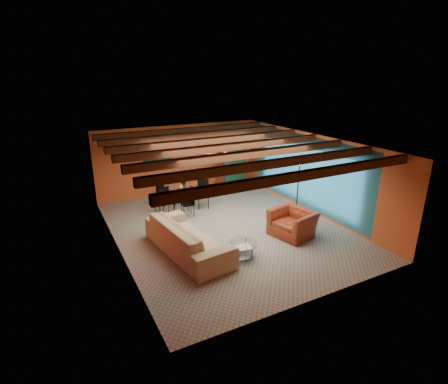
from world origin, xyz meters
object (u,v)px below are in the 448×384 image
coffee_table (242,250)px  potted_plant (232,130)px  armchair (293,223)px  vase (180,178)px  floor_lamp (298,187)px  dining_table (181,195)px  armoire (232,162)px  sofa (188,237)px

coffee_table → potted_plant: (2.68, 5.42, 2.17)m
armchair → vase: 4.22m
coffee_table → armchair: bearing=12.4°
floor_lamp → dining_table: bearing=144.6°
armoire → armchair: bearing=-116.1°
floor_lamp → vase: size_ratio=10.83×
dining_table → floor_lamp: (3.28, -2.33, 0.46)m
armchair → dining_table: 4.16m
vase → armchair: bearing=-59.0°
sofa → armchair: 3.17m
coffee_table → floor_lamp: floor_lamp is taller
floor_lamp → armchair: bearing=-132.9°
dining_table → armoire: armoire is taller
floor_lamp → vase: floor_lamp is taller
dining_table → sofa: bearing=-107.7°
coffee_table → potted_plant: size_ratio=1.65×
sofa → potted_plant: potted_plant is taller
armoire → potted_plant: 1.31m
dining_table → potted_plant: (2.83, 1.42, 1.87)m
sofa → coffee_table: size_ratio=3.76×
armoire → vase: armoire is taller
armoire → potted_plant: potted_plant is taller
floor_lamp → potted_plant: size_ratio=4.00×
coffee_table → armoire: armoire is taller
sofa → dining_table: size_ratio=1.53×
armchair → floor_lamp: floor_lamp is taller
armoire → dining_table: bearing=-171.5°
coffee_table → vase: (-0.15, 4.00, 0.91)m
armchair → coffee_table: (-1.99, -0.44, -0.18)m
vase → armoire: bearing=26.7°
coffee_table → dining_table: dining_table is taller
sofa → vase: bearing=-24.7°
armoire → coffee_table: bearing=-134.5°
coffee_table → potted_plant: bearing=63.7°
coffee_table → vase: vase is taller
sofa → floor_lamp: (4.27, 0.76, 0.53)m
coffee_table → dining_table: 4.01m
vase → floor_lamp: bearing=-35.4°
coffee_table → armoire: (2.68, 5.42, 0.86)m
armchair → coffee_table: armchair is taller
dining_table → armoire: 3.22m
dining_table → potted_plant: size_ratio=4.06×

